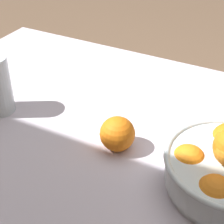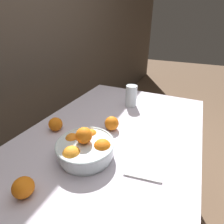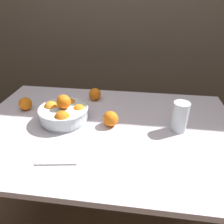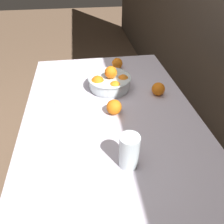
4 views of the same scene
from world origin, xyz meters
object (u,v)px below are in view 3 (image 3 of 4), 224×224
object	(u,v)px
orange_loose_near_bowl	(111,119)
fruit_bowl	(64,112)
juice_glass	(180,118)
orange_loose_front	(25,104)
orange_loose_aside	(95,94)

from	to	relation	value
orange_loose_near_bowl	fruit_bowl	bearing A→B (deg)	177.02
juice_glass	orange_loose_front	xyz separation A→B (m)	(-0.87, 0.10, -0.03)
orange_loose_aside	orange_loose_near_bowl	bearing A→B (deg)	-63.73
fruit_bowl	orange_loose_aside	size ratio (longest dim) A/B	3.41
orange_loose_front	juice_glass	bearing A→B (deg)	-6.32
orange_loose_near_bowl	orange_loose_aside	distance (m)	0.32
orange_loose_near_bowl	orange_loose_aside	world-z (taller)	orange_loose_near_bowl
orange_loose_near_bowl	orange_loose_aside	bearing A→B (deg)	116.27
juice_glass	orange_loose_near_bowl	xyz separation A→B (m)	(-0.35, -0.01, -0.03)
fruit_bowl	juice_glass	world-z (taller)	juice_glass
fruit_bowl	juice_glass	bearing A→B (deg)	-0.63
juice_glass	orange_loose_aside	bearing A→B (deg)	150.10
fruit_bowl	orange_loose_near_bowl	world-z (taller)	fruit_bowl
orange_loose_near_bowl	orange_loose_aside	xyz separation A→B (m)	(-0.14, 0.29, -0.00)
orange_loose_near_bowl	juice_glass	bearing A→B (deg)	1.10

